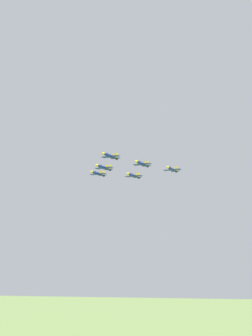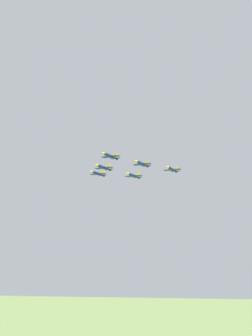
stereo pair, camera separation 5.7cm
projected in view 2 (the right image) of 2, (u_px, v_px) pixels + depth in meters
jet_lead at (110, 156)px, 229.96m from camera, size 10.33×15.89×3.44m
jet_left_wingman at (142, 164)px, 236.38m from camera, size 10.35×15.96×3.45m
jet_right_wingman at (103, 167)px, 246.75m from camera, size 10.57×16.28×3.52m
jet_left_outer at (172, 169)px, 242.99m from camera, size 10.06×15.61×3.35m
jet_right_outer at (98, 174)px, 263.98m from camera, size 10.38×16.04×3.46m
jet_slot_rear at (133, 176)px, 253.03m from camera, size 10.47×16.17×3.49m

